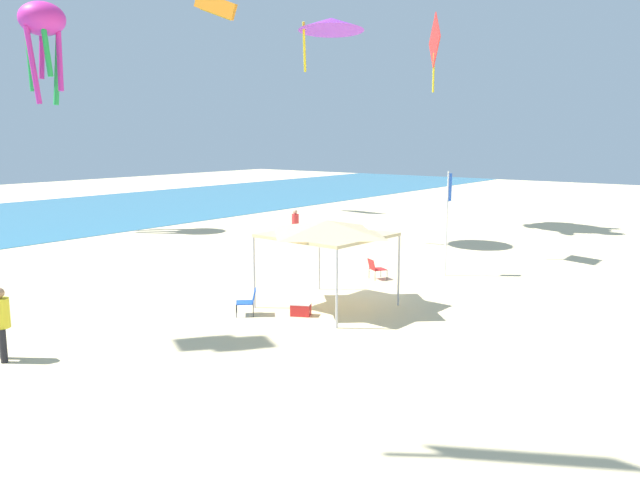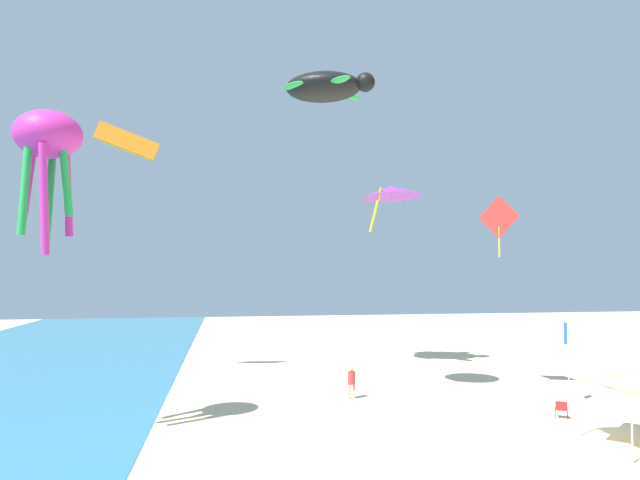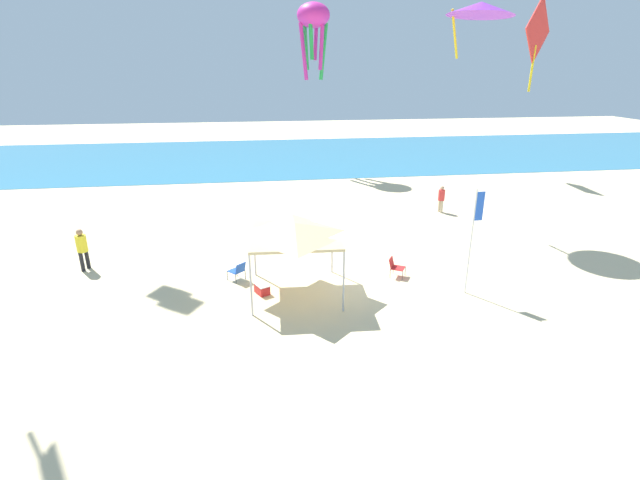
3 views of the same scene
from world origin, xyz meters
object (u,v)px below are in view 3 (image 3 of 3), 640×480
Objects in this scene: kite_octopus_magenta at (313,19)px; canopy_tent at (295,230)px; folding_chair_right_of_tent at (395,266)px; kite_delta_purple at (481,9)px; person_by_tent at (82,246)px; kite_diamond_red at (537,34)px; person_watching_sky at (441,197)px; banner_flag at (473,233)px; folding_chair_left_of_tent at (238,270)px; cooler_box at (262,289)px.

canopy_tent is at bearing -169.60° from kite_octopus_magenta.
kite_delta_purple reaches higher than folding_chair_right_of_tent.
kite_diamond_red is (18.18, -2.22, 8.37)m from person_by_tent.
kite_diamond_red is at bearing -8.66° from person_watching_sky.
banner_flag reaches higher than canopy_tent.
banner_flag is at bearing 121.71° from folding_chair_left_of_tent.
cooler_box is (0.94, -1.33, -0.27)m from folding_chair_left_of_tent.
kite_diamond_red is (11.57, -0.17, 8.99)m from folding_chair_left_of_tent.
kite_octopus_magenta is 1.25× the size of kite_delta_purple.
cooler_box is at bearing -172.83° from kite_octopus_magenta.
person_watching_sky is at bearing 44.07° from canopy_tent.
folding_chair_right_of_tent is 0.14× the size of kite_octopus_magenta.
person_watching_sky is (11.93, 8.00, 0.48)m from folding_chair_left_of_tent.
canopy_tent reaches higher than folding_chair_left_of_tent.
cooler_box is 14.43m from person_watching_sky.
kite_diamond_red reaches higher than canopy_tent.
kite_octopus_magenta is at bearing 64.99° from kite_diamond_red.
kite_octopus_magenta is 16.82m from kite_delta_purple.
kite_delta_purple is at bearing -3.46° from person_watching_sky.
kite_octopus_magenta is at bearing -148.88° from folding_chair_left_of_tent.
person_watching_sky is 10.22m from kite_delta_purple.
kite_octopus_magenta is at bearing 167.67° from kite_delta_purple.
kite_diamond_red is (2.70, 2.19, 6.97)m from banner_flag.
banner_flag is (8.87, -2.36, 2.02)m from folding_chair_left_of_tent.
kite_diamond_red is (9.30, 1.18, 6.88)m from canopy_tent.
cooler_box is 14.14m from kite_diamond_red.
cooler_box is 0.18× the size of banner_flag.
person_watching_sky is 0.36× the size of kite_delta_purple.
banner_flag reaches higher than folding_chair_right_of_tent.
folding_chair_left_of_tent is at bearing 139.47° from kite_diamond_red.
cooler_box is at bearing 81.98° from folding_chair_left_of_tent.
person_by_tent is 25.37m from kite_octopus_magenta.
folding_chair_right_of_tent is at bearing 144.24° from kite_diamond_red.
canopy_tent is 0.87× the size of banner_flag.
person_watching_sky is (10.98, 9.33, 0.76)m from cooler_box.
kite_diamond_red is 22.39m from kite_octopus_magenta.
kite_octopus_magenta reaches higher than person_watching_sky.
canopy_tent is 4.83m from folding_chair_right_of_tent.
canopy_tent is 2.22× the size of person_watching_sky.
canopy_tent reaches higher than cooler_box.
folding_chair_right_of_tent is at bearing -78.49° from person_by_tent.
person_watching_sky is at bearing 149.04° from kite_delta_purple.
banner_flag is at bearing 179.41° from kite_diamond_red.
banner_flag reaches higher than person_by_tent.
folding_chair_left_of_tent is 6.55m from folding_chair_right_of_tent.
kite_octopus_magenta is at bearing -10.44° from person_by_tent.
person_watching_sky is (3.06, 10.36, -1.54)m from banner_flag.
kite_octopus_magenta is (-0.61, 21.89, 11.22)m from folding_chair_right_of_tent.
banner_flag is 7.78m from kite_diamond_red.
person_by_tent is 0.55× the size of kite_diamond_red.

